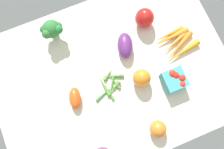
{
  "coord_description": "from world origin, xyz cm",
  "views": [
    {
      "loc": [
        8.15,
        19.76,
        103.85
      ],
      "look_at": [
        0.0,
        0.0,
        4.0
      ],
      "focal_mm": 37.89,
      "sensor_mm": 36.0,
      "label": 1
    }
  ],
  "objects_px": {
    "berry_basket": "(174,80)",
    "broccoli_head": "(51,30)",
    "carrot_bunch": "(176,43)",
    "roma_tomato": "(75,98)",
    "bell_pepper_red": "(145,18)",
    "okra_pile": "(110,84)",
    "eggplant": "(125,46)",
    "heirloom_tomato_orange": "(158,129)",
    "bell_pepper_orange": "(142,78)"
  },
  "relations": [
    {
      "from": "bell_pepper_red",
      "to": "heirloom_tomato_orange",
      "type": "distance_m",
      "value": 0.48
    },
    {
      "from": "broccoli_head",
      "to": "berry_basket",
      "type": "height_order",
      "value": "broccoli_head"
    },
    {
      "from": "bell_pepper_orange",
      "to": "roma_tomato",
      "type": "distance_m",
      "value": 0.29
    },
    {
      "from": "okra_pile",
      "to": "eggplant",
      "type": "bearing_deg",
      "value": -133.94
    },
    {
      "from": "broccoli_head",
      "to": "berry_basket",
      "type": "distance_m",
      "value": 0.57
    },
    {
      "from": "berry_basket",
      "to": "broccoli_head",
      "type": "bearing_deg",
      "value": -44.42
    },
    {
      "from": "carrot_bunch",
      "to": "eggplant",
      "type": "xyz_separation_m",
      "value": [
        0.22,
        -0.07,
        0.02
      ]
    },
    {
      "from": "carrot_bunch",
      "to": "okra_pile",
      "type": "relative_size",
      "value": 1.25
    },
    {
      "from": "broccoli_head",
      "to": "carrot_bunch",
      "type": "bearing_deg",
      "value": 153.27
    },
    {
      "from": "carrot_bunch",
      "to": "heirloom_tomato_orange",
      "type": "xyz_separation_m",
      "value": [
        0.23,
        0.31,
        0.02
      ]
    },
    {
      "from": "okra_pile",
      "to": "bell_pepper_orange",
      "type": "bearing_deg",
      "value": 166.41
    },
    {
      "from": "broccoli_head",
      "to": "bell_pepper_red",
      "type": "bearing_deg",
      "value": 166.54
    },
    {
      "from": "heirloom_tomato_orange",
      "to": "broccoli_head",
      "type": "bearing_deg",
      "value": -65.29
    },
    {
      "from": "eggplant",
      "to": "roma_tomato",
      "type": "distance_m",
      "value": 0.31
    },
    {
      "from": "bell_pepper_red",
      "to": "eggplant",
      "type": "distance_m",
      "value": 0.15
    },
    {
      "from": "bell_pepper_red",
      "to": "okra_pile",
      "type": "distance_m",
      "value": 0.33
    },
    {
      "from": "okra_pile",
      "to": "roma_tomato",
      "type": "xyz_separation_m",
      "value": [
        0.16,
        0.0,
        0.02
      ]
    },
    {
      "from": "okra_pile",
      "to": "roma_tomato",
      "type": "relative_size",
      "value": 1.64
    },
    {
      "from": "okra_pile",
      "to": "eggplant",
      "type": "xyz_separation_m",
      "value": [
        -0.13,
        -0.13,
        0.02
      ]
    },
    {
      "from": "okra_pile",
      "to": "bell_pepper_orange",
      "type": "relative_size",
      "value": 1.7
    },
    {
      "from": "berry_basket",
      "to": "eggplant",
      "type": "bearing_deg",
      "value": -58.77
    },
    {
      "from": "carrot_bunch",
      "to": "broccoli_head",
      "type": "xyz_separation_m",
      "value": [
        0.49,
        -0.25,
        0.06
      ]
    },
    {
      "from": "bell_pepper_red",
      "to": "eggplant",
      "type": "xyz_separation_m",
      "value": [
        0.13,
        0.08,
        -0.02
      ]
    },
    {
      "from": "roma_tomato",
      "to": "broccoli_head",
      "type": "bearing_deg",
      "value": 13.3
    },
    {
      "from": "carrot_bunch",
      "to": "okra_pile",
      "type": "height_order",
      "value": "carrot_bunch"
    },
    {
      "from": "eggplant",
      "to": "berry_basket",
      "type": "xyz_separation_m",
      "value": [
        -0.13,
        0.22,
        0.0
      ]
    },
    {
      "from": "bell_pepper_orange",
      "to": "broccoli_head",
      "type": "bearing_deg",
      "value": -50.65
    },
    {
      "from": "eggplant",
      "to": "roma_tomato",
      "type": "bearing_deg",
      "value": -45.91
    },
    {
      "from": "bell_pepper_red",
      "to": "bell_pepper_orange",
      "type": "bearing_deg",
      "value": 63.49
    },
    {
      "from": "carrot_bunch",
      "to": "bell_pepper_red",
      "type": "bearing_deg",
      "value": -58.95
    },
    {
      "from": "bell_pepper_red",
      "to": "carrot_bunch",
      "type": "distance_m",
      "value": 0.18
    },
    {
      "from": "okra_pile",
      "to": "eggplant",
      "type": "relative_size",
      "value": 1.29
    },
    {
      "from": "okra_pile",
      "to": "berry_basket",
      "type": "xyz_separation_m",
      "value": [
        -0.26,
        0.09,
        0.03
      ]
    },
    {
      "from": "carrot_bunch",
      "to": "roma_tomato",
      "type": "bearing_deg",
      "value": 6.9
    },
    {
      "from": "roma_tomato",
      "to": "bell_pepper_red",
      "type": "bearing_deg",
      "value": -46.75
    },
    {
      "from": "eggplant",
      "to": "bell_pepper_orange",
      "type": "bearing_deg",
      "value": 21.59
    },
    {
      "from": "okra_pile",
      "to": "berry_basket",
      "type": "relative_size",
      "value": 1.68
    },
    {
      "from": "bell_pepper_red",
      "to": "okra_pile",
      "type": "bearing_deg",
      "value": 39.78
    },
    {
      "from": "berry_basket",
      "to": "roma_tomato",
      "type": "height_order",
      "value": "berry_basket"
    },
    {
      "from": "okra_pile",
      "to": "carrot_bunch",
      "type": "bearing_deg",
      "value": -170.16
    },
    {
      "from": "okra_pile",
      "to": "broccoli_head",
      "type": "distance_m",
      "value": 0.34
    },
    {
      "from": "heirloom_tomato_orange",
      "to": "roma_tomato",
      "type": "distance_m",
      "value": 0.37
    },
    {
      "from": "berry_basket",
      "to": "bell_pepper_orange",
      "type": "bearing_deg",
      "value": -24.7
    },
    {
      "from": "bell_pepper_orange",
      "to": "berry_basket",
      "type": "distance_m",
      "value": 0.14
    },
    {
      "from": "okra_pile",
      "to": "bell_pepper_orange",
      "type": "height_order",
      "value": "bell_pepper_orange"
    },
    {
      "from": "okra_pile",
      "to": "bell_pepper_red",
      "type": "bearing_deg",
      "value": -140.22
    },
    {
      "from": "broccoli_head",
      "to": "roma_tomato",
      "type": "height_order",
      "value": "broccoli_head"
    },
    {
      "from": "bell_pepper_red",
      "to": "bell_pepper_orange",
      "type": "height_order",
      "value": "bell_pepper_red"
    },
    {
      "from": "eggplant",
      "to": "bell_pepper_red",
      "type": "bearing_deg",
      "value": 141.53
    },
    {
      "from": "bell_pepper_red",
      "to": "broccoli_head",
      "type": "relative_size",
      "value": 0.88
    }
  ]
}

